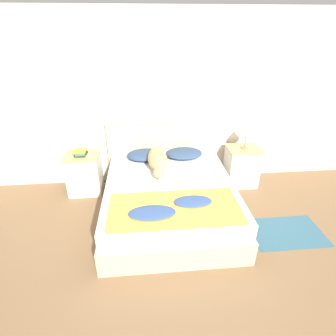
{
  "coord_description": "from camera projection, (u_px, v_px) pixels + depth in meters",
  "views": [
    {
      "loc": [
        -0.35,
        -1.77,
        2.32
      ],
      "look_at": [
        -0.06,
        1.27,
        0.64
      ],
      "focal_mm": 28.0,
      "sensor_mm": 36.0,
      "label": 1
    }
  ],
  "objects": [
    {
      "name": "pillow_left",
      "position": [
        146.0,
        155.0,
        3.93
      ],
      "size": [
        0.56,
        0.39,
        0.12
      ],
      "color": "navy",
      "rests_on": "bed"
    },
    {
      "name": "headboard",
      "position": [
        163.0,
        151.0,
        4.22
      ],
      "size": [
        1.76,
        0.06,
        1.02
      ],
      "color": "#C6B28E",
      "rests_on": "ground_plane"
    },
    {
      "name": "nightstand_right",
      "position": [
        241.0,
        166.0,
        4.21
      ],
      "size": [
        0.51,
        0.43,
        0.64
      ],
      "color": "silver",
      "rests_on": "ground_plane"
    },
    {
      "name": "dog",
      "position": [
        158.0,
        160.0,
        3.67
      ],
      "size": [
        0.27,
        0.83,
        0.24
      ],
      "color": "tan",
      "rests_on": "bed"
    },
    {
      "name": "book_stack",
      "position": [
        81.0,
        153.0,
        3.83
      ],
      "size": [
        0.19,
        0.24,
        0.07
      ],
      "color": "#232328",
      "rests_on": "nightstand_left"
    },
    {
      "name": "bed",
      "position": [
        169.0,
        199.0,
        3.5
      ],
      "size": [
        1.68,
        1.91,
        0.54
      ],
      "color": "#C6B28E",
      "rests_on": "ground_plane"
    },
    {
      "name": "rug",
      "position": [
        286.0,
        232.0,
        3.33
      ],
      "size": [
        0.92,
        0.59,
        0.0
      ],
      "color": "#335B70",
      "rests_on": "ground_plane"
    },
    {
      "name": "table_lamp",
      "position": [
        247.0,
        130.0,
        3.91
      ],
      "size": [
        0.21,
        0.21,
        0.4
      ],
      "color": "#9E7A4C",
      "rests_on": "nightstand_right"
    },
    {
      "name": "ground_plane",
      "position": [
        186.0,
        282.0,
        2.69
      ],
      "size": [
        16.0,
        16.0,
        0.0
      ],
      "primitive_type": "plane",
      "color": "brown"
    },
    {
      "name": "quilt",
      "position": [
        174.0,
        208.0,
        2.84
      ],
      "size": [
        1.42,
        0.64,
        0.07
      ],
      "color": "gold",
      "rests_on": "bed"
    },
    {
      "name": "nightstand_left",
      "position": [
        84.0,
        173.0,
        4.01
      ],
      "size": [
        0.51,
        0.43,
        0.64
      ],
      "color": "silver",
      "rests_on": "ground_plane"
    },
    {
      "name": "wall_back",
      "position": [
        167.0,
        104.0,
        3.94
      ],
      "size": [
        9.0,
        0.06,
        2.55
      ],
      "color": "beige",
      "rests_on": "ground_plane"
    },
    {
      "name": "pillow_right",
      "position": [
        184.0,
        153.0,
        3.98
      ],
      "size": [
        0.56,
        0.39,
        0.12
      ],
      "color": "navy",
      "rests_on": "bed"
    }
  ]
}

